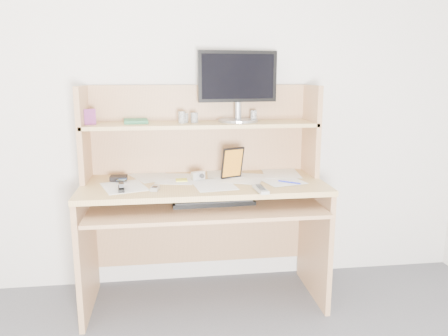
{
  "coord_description": "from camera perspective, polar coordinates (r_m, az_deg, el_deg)",
  "views": [
    {
      "loc": [
        -0.21,
        -0.98,
        1.36
      ],
      "look_at": [
        0.11,
        1.43,
        0.84
      ],
      "focal_mm": 35.0,
      "sensor_mm": 36.0,
      "label": 1
    }
  ],
  "objects": [
    {
      "name": "blue_pen",
      "position": [
        2.53,
        8.52,
        -1.84
      ],
      "size": [
        0.11,
        0.09,
        0.01
      ],
      "primitive_type": "cylinder",
      "rotation": [
        1.57,
        0.0,
        0.89
      ],
      "color": "#1822BA",
      "rests_on": "paper_clutter"
    },
    {
      "name": "tv_remote",
      "position": [
        2.34,
        4.8,
        -2.79
      ],
      "size": [
        0.06,
        0.17,
        0.02
      ],
      "primitive_type": "cube",
      "rotation": [
        0.0,
        0.0,
        0.09
      ],
      "color": "#9E9E99",
      "rests_on": "paper_clutter"
    },
    {
      "name": "back_wall",
      "position": [
        2.79,
        -3.34,
        9.77
      ],
      "size": [
        3.6,
        0.04,
        2.5
      ],
      "primitive_type": "cube",
      "color": "silver",
      "rests_on": "floor"
    },
    {
      "name": "stapler",
      "position": [
        2.42,
        -13.29,
        -2.31
      ],
      "size": [
        0.04,
        0.12,
        0.04
      ],
      "primitive_type": "cube",
      "rotation": [
        0.0,
        0.0,
        0.12
      ],
      "color": "black",
      "rests_on": "paper_clutter"
    },
    {
      "name": "desk",
      "position": [
        2.63,
        -2.8,
        -2.61
      ],
      "size": [
        1.4,
        0.7,
        1.3
      ],
      "color": "tan",
      "rests_on": "floor"
    },
    {
      "name": "digital_camera",
      "position": [
        2.58,
        -3.4,
        -0.99
      ],
      "size": [
        0.08,
        0.06,
        0.05
      ],
      "primitive_type": "cube",
      "rotation": [
        0.0,
        0.0,
        0.4
      ],
      "color": "silver",
      "rests_on": "paper_clutter"
    },
    {
      "name": "chip_stack_c",
      "position": [
        2.64,
        -5.19,
        6.54
      ],
      "size": [
        0.05,
        0.05,
        0.06
      ],
      "primitive_type": "cylinder",
      "rotation": [
        0.0,
        0.0,
        -0.07
      ],
      "color": "black",
      "rests_on": "desk"
    },
    {
      "name": "chip_stack_b",
      "position": [
        2.6,
        -5.51,
        6.6
      ],
      "size": [
        0.05,
        0.05,
        0.07
      ],
      "primitive_type": "cylinder",
      "rotation": [
        0.0,
        0.0,
        0.22
      ],
      "color": "silver",
      "rests_on": "desk"
    },
    {
      "name": "wallet",
      "position": [
        2.64,
        -13.61,
        -1.26
      ],
      "size": [
        0.1,
        0.08,
        0.02
      ],
      "primitive_type": "cube",
      "rotation": [
        0.0,
        0.0,
        -0.02
      ],
      "color": "black",
      "rests_on": "paper_clutter"
    },
    {
      "name": "monitor",
      "position": [
        2.69,
        1.82,
        10.91
      ],
      "size": [
        0.49,
        0.24,
        0.42
      ],
      "rotation": [
        0.0,
        0.0,
        0.11
      ],
      "color": "#A1A1A6",
      "rests_on": "desk"
    },
    {
      "name": "paper_clutter",
      "position": [
        2.54,
        -2.66,
        -1.79
      ],
      "size": [
        1.32,
        0.54,
        0.01
      ],
      "primitive_type": "cube",
      "color": "white",
      "rests_on": "desk"
    },
    {
      "name": "shelf_book",
      "position": [
        2.68,
        -11.45,
        6.03
      ],
      "size": [
        0.15,
        0.2,
        0.02
      ],
      "primitive_type": "cube",
      "rotation": [
        0.0,
        0.0,
        0.09
      ],
      "color": "#36874A",
      "rests_on": "desk"
    },
    {
      "name": "flip_phone",
      "position": [
        2.39,
        -9.01,
        -2.53
      ],
      "size": [
        0.06,
        0.08,
        0.02
      ],
      "primitive_type": "cube",
      "rotation": [
        0.0,
        0.0,
        -0.21
      ],
      "color": "#ADADB0",
      "rests_on": "paper_clutter"
    },
    {
      "name": "game_case",
      "position": [
        2.58,
        1.12,
        0.67
      ],
      "size": [
        0.13,
        0.06,
        0.19
      ],
      "primitive_type": "cube",
      "rotation": [
        0.0,
        0.0,
        0.37
      ],
      "color": "black",
      "rests_on": "paper_clutter"
    },
    {
      "name": "chip_stack_d",
      "position": [
        2.7,
        3.9,
        6.81
      ],
      "size": [
        0.04,
        0.04,
        0.07
      ],
      "primitive_type": "cylinder",
      "rotation": [
        0.0,
        0.0,
        -0.09
      ],
      "color": "white",
      "rests_on": "desk"
    },
    {
      "name": "card_box",
      "position": [
        2.63,
        -17.12,
        6.41
      ],
      "size": [
        0.07,
        0.04,
        0.09
      ],
      "primitive_type": "cube",
      "rotation": [
        0.0,
        0.0,
        0.3
      ],
      "color": "maroon",
      "rests_on": "desk"
    },
    {
      "name": "sticky_note_pad",
      "position": [
        2.58,
        -5.57,
        -1.59
      ],
      "size": [
        0.07,
        0.07,
        0.01
      ],
      "primitive_type": "cube",
      "rotation": [
        0.0,
        0.0,
        0.04
      ],
      "color": "#FFF443",
      "rests_on": "desk"
    },
    {
      "name": "chip_stack_a",
      "position": [
        2.63,
        -3.89,
        6.57
      ],
      "size": [
        0.05,
        0.05,
        0.06
      ],
      "primitive_type": "cylinder",
      "rotation": [
        0.0,
        0.0,
        0.29
      ],
      "color": "black",
      "rests_on": "desk"
    },
    {
      "name": "keyboard",
      "position": [
        2.47,
        -1.44,
        -4.3
      ],
      "size": [
        0.47,
        0.18,
        0.03
      ],
      "rotation": [
        0.0,
        0.0,
        0.04
      ],
      "color": "black",
      "rests_on": "desk"
    }
  ]
}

